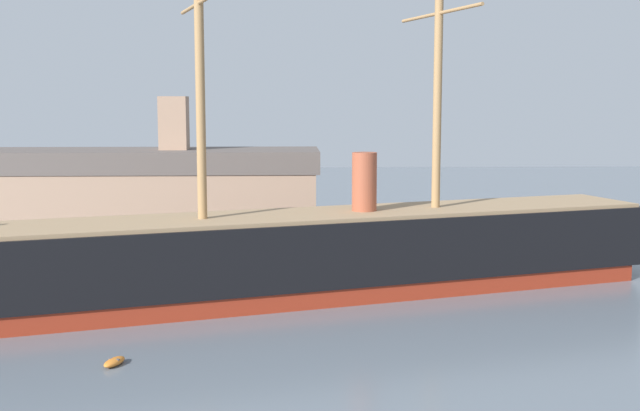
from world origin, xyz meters
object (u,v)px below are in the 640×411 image
tall_ship (325,252)px  motorboat_distant_centre (334,265)px  dinghy_alongside_bow (114,362)px  dockside_warehouse_left (118,201)px  motorboat_far_left (52,288)px

tall_ship → motorboat_distant_centre: size_ratio=18.45×
dinghy_alongside_bow → motorboat_distant_centre: motorboat_distant_centre is taller
dockside_warehouse_left → motorboat_distant_centre: bearing=-24.8°
dockside_warehouse_left → dinghy_alongside_bow: bearing=-78.6°
dinghy_alongside_bow → motorboat_distant_centre: bearing=61.2°
motorboat_distant_centre → dockside_warehouse_left: 27.91m
tall_ship → dinghy_alongside_bow: bearing=-128.0°
motorboat_far_left → dockside_warehouse_left: dockside_warehouse_left is taller
motorboat_distant_centre → dockside_warehouse_left: bearing=155.2°
tall_ship → dockside_warehouse_left: size_ratio=1.46×
dinghy_alongside_bow → motorboat_far_left: motorboat_far_left is taller
tall_ship → motorboat_far_left: (-25.29, 1.65, -3.46)m
tall_ship → motorboat_distant_centre: tall_ship is taller
dinghy_alongside_bow → motorboat_distant_centre: (16.49, 29.97, 0.34)m
motorboat_far_left → dockside_warehouse_left: 21.36m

